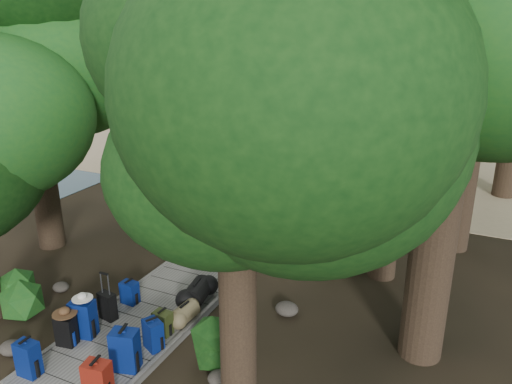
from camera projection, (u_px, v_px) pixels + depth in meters
The scene contains 50 objects.
ground at pixel (208, 270), 12.05m from camera, with size 120.00×120.00×0.00m, color #2E2417.
sand_beach at pixel (364, 135), 25.73m from camera, with size 40.00×22.00×0.02m, color tan.
water_bay at pixel (45, 83), 46.20m from camera, with size 50.00×60.00×0.02m, color #284752.
distant_hill at pixel (133, 61), 69.06m from camera, with size 32.00×16.00×12.00m, color black.
boardwalk at pixel (227, 251), 12.88m from camera, with size 2.00×12.00×0.12m, color gray.
backpack_left_a at pixel (28, 357), 8.23m from camera, with size 0.37×0.26×0.69m, color navy, non-canonical shape.
backpack_left_b at pixel (66, 329), 9.01m from camera, with size 0.34×0.24×0.63m, color black, non-canonical shape.
backpack_left_c at pixel (83, 317), 9.24m from camera, with size 0.43×0.31×0.80m, color navy, non-canonical shape.
backpack_left_d at pixel (130, 291), 10.36m from camera, with size 0.34×0.25×0.52m, color navy, non-canonical shape.
backpack_right_a at pixel (97, 379), 7.71m from camera, with size 0.40×0.29×0.72m, color #9B240C, non-canonical shape.
backpack_right_b at pixel (125, 348), 8.36m from camera, with size 0.45×0.31×0.81m, color navy, non-canonical shape.
backpack_right_c at pixel (153, 333), 8.91m from camera, with size 0.36×0.26×0.62m, color navy, non-canonical shape.
backpack_right_d at pixel (163, 322), 9.34m from camera, with size 0.33×0.24×0.51m, color #35401A, non-canonical shape.
duffel_right_khaki at pixel (185, 313), 9.74m from camera, with size 0.36×0.53×0.36m, color olive, non-canonical shape.
duffel_right_black at pixel (197, 292), 10.40m from camera, with size 0.45×0.71×0.45m, color black, non-canonical shape.
suitcase_on_boardwalk at pixel (107, 306), 9.80m from camera, with size 0.36×0.20×0.56m, color black, non-canonical shape.
lone_suitcase_on_sand at pixel (325, 173), 18.44m from camera, with size 0.38×0.22×0.60m, color black, non-canonical shape.
hat_brown at pixel (64, 310), 8.90m from camera, with size 0.44×0.44×0.13m, color #51351E, non-canonical shape.
hat_white at pixel (82, 295), 9.07m from camera, with size 0.38×0.38×0.13m, color silver, non-canonical shape.
kayak at pixel (274, 150), 22.24m from camera, with size 0.74×3.38×0.34m, color #AE270E.
sun_lounger at pixel (425, 172), 18.48m from camera, with size 0.65×2.00×0.65m, color silver, non-canonical shape.
tree_right_a at pixel (236, 195), 6.21m from camera, with size 4.40×4.40×7.34m, color black, non-canonical shape.
tree_right_b at pixel (459, 44), 7.28m from camera, with size 6.05×6.05×10.80m, color black, non-canonical shape.
tree_right_c at pixel (399, 76), 10.27m from camera, with size 5.35×5.35×9.26m, color black, non-canonical shape.
tree_right_d at pixel (481, 46), 11.52m from camera, with size 5.61×5.61×10.28m, color black, non-canonical shape.
tree_right_e at pixel (435, 79), 14.81m from camera, with size 4.49×4.49×8.09m, color black, non-canonical shape.
tree_left_b at pixel (26, 62), 11.78m from camera, with size 5.30×5.30×9.54m, color black, non-canonical shape.
tree_left_c at pixel (153, 83), 15.21m from camera, with size 4.46×4.46×7.76m, color black, non-canonical shape.
tree_back_a at pixel (347, 45), 24.13m from camera, with size 5.18×5.18×8.96m, color black, non-canonical shape.
tree_back_b at pixel (420, 25), 22.59m from camera, with size 6.11×6.11×10.90m, color black, non-canonical shape.
tree_back_c at pixel (481, 40), 21.78m from camera, with size 5.37×5.37×9.67m, color black, non-canonical shape.
tree_back_d at pixel (254, 46), 24.72m from camera, with size 5.33×5.33×8.88m, color black, non-canonical shape.
palm_right_a at pixel (377, 73), 14.44m from camera, with size 4.97×4.97×8.46m, color #183F11, non-canonical shape.
palm_right_b at pixel (472, 46), 17.76m from camera, with size 4.96×4.96×9.58m, color #183F11, non-canonical shape.
palm_right_c at pixel (397, 83), 21.18m from camera, with size 3.91×3.91×6.22m, color #183F11, non-canonical shape.
palm_left_a at pixel (178, 78), 18.42m from camera, with size 4.56×4.56×7.26m, color #183F11, non-canonical shape.
rock_left_a at pixel (11, 348), 9.01m from camera, with size 0.44×0.39×0.24m, color #4C473F, non-canonical shape.
rock_left_b at pixel (61, 287), 11.08m from camera, with size 0.37×0.33×0.20m, color #4C473F, non-canonical shape.
rock_left_c at pixel (172, 248), 12.88m from camera, with size 0.49×0.44×0.27m, color #4C473F, non-canonical shape.
rock_left_d at pixel (188, 211), 15.48m from camera, with size 0.28×0.25×0.15m, color #4C473F, non-canonical shape.
rock_right_a at pixel (220, 379), 8.24m from camera, with size 0.43×0.38×0.23m, color #4C473F, non-canonical shape.
rock_right_b at pixel (287, 309), 10.19m from camera, with size 0.48×0.43×0.26m, color #4C473F, non-canonical shape.
rock_right_c at pixel (298, 259), 12.38m from camera, with size 0.30×0.27×0.17m, color #4C473F, non-canonical shape.
rock_right_d at pixel (350, 225), 14.21m from camera, with size 0.60×0.54×0.33m, color #4C473F, non-canonical shape.
shrub_left_a at pixel (21, 294), 10.11m from camera, with size 1.04×1.04×0.93m, color #18521C, non-canonical shape.
shrub_left_b at pixel (165, 223), 13.87m from camera, with size 0.82×0.82×0.73m, color #18521C, non-canonical shape.
shrub_left_c at pixel (216, 180), 16.95m from camera, with size 1.22×1.22×1.10m, color #18521C, non-canonical shape.
shrub_right_a at pixel (211, 346), 8.63m from camera, with size 0.86×0.86×0.77m, color #18521C, non-canonical shape.
shrub_right_b at pixel (334, 237), 12.27m from camera, with size 1.47×1.47×1.32m, color #18521C, non-canonical shape.
shrub_right_c at pixel (343, 195), 16.09m from camera, with size 0.75×0.75×0.67m, color #18521C, non-canonical shape.
Camera 1 is at (5.61, -9.25, 5.76)m, focal length 35.00 mm.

